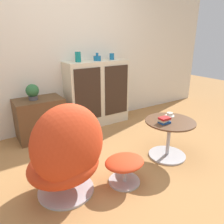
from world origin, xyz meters
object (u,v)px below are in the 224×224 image
Objects in this scene: egg_chair at (67,155)px; potted_plant at (32,92)px; vase_leftmost at (78,57)px; coffee_table at (169,135)px; sideboard at (97,93)px; book_stack at (164,120)px; vase_inner_right at (112,57)px; tv_console at (40,119)px; teacup at (170,115)px; vase_inner_left at (97,58)px; ottoman at (125,165)px.

potted_plant is at bearing 86.65° from egg_chair.
egg_chair is 1.83m from vase_leftmost.
potted_plant is at bearing 131.20° from coffee_table.
vase_leftmost is 0.68× the size of potted_plant.
sideboard is 1.49m from book_stack.
egg_chair reaches higher than potted_plant.
sideboard is 1.86m from egg_chair.
egg_chair is 9.26× the size of vase_inner_right.
tv_console is 0.71× the size of egg_chair.
vase_inner_right is (0.62, 0.00, -0.03)m from vase_leftmost.
potted_plant reaches higher than teacup.
egg_chair is at bearing -175.88° from teacup.
egg_chair is 1.23m from book_stack.
tv_console is at bearing -177.02° from vase_leftmost.
vase_inner_left is at bearing 102.41° from teacup.
vase_inner_right is 0.73× the size of book_stack.
sideboard is 4.79× the size of potted_plant.
ottoman is 2.99× the size of book_stack.
vase_inner_left is (0.60, 1.60, 0.92)m from ottoman.
teacup is at bearing 28.97° from book_stack.
tv_console is 5.57× the size of teacup.
egg_chair is 4.25× the size of potted_plant.
vase_inner_right is at bearing 45.29° from egg_chair.
egg_chair is 2.17m from vase_inner_right.
vase_inner_right is at bearing 90.68° from teacup.
vase_leftmost is 1.49× the size of vase_inner_right.
vase_inner_left is 1.61m from book_stack.
vase_inner_right reaches higher than coffee_table.
teacup is (0.90, 0.25, 0.30)m from ottoman.
tv_console is 1.88m from teacup.
potted_plant is at bearing -178.32° from sideboard.
vase_inner_left is at bearing -180.00° from vase_inner_right.
egg_chair is 1.46m from potted_plant.
tv_console is 1.11× the size of coffee_table.
vase_inner_right is (0.88, 1.60, 0.93)m from ottoman.
vase_leftmost reaches higher than book_stack.
vase_inner_right is (0.10, 1.48, 0.85)m from coffee_table.
book_stack is at bearing -53.35° from tv_console.
ottoman is (-0.59, -1.60, -0.33)m from sideboard.
tv_console is 5.45× the size of vase_inner_left.
ottoman is 1.89m from vase_leftmost.
sideboard is 8.72× the size of vase_inner_left.
tv_console is at bearing -178.19° from sideboard.
teacup is at bearing -89.32° from vase_inner_right.
egg_chair is at bearing 165.73° from ottoman.
book_stack reaches higher than coffee_table.
potted_plant is at bearing 136.24° from teacup.
book_stack is (-0.22, -1.49, -0.61)m from vase_inner_right.
potted_plant reaches higher than tv_console.
vase_inner_right reaches higher than ottoman.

